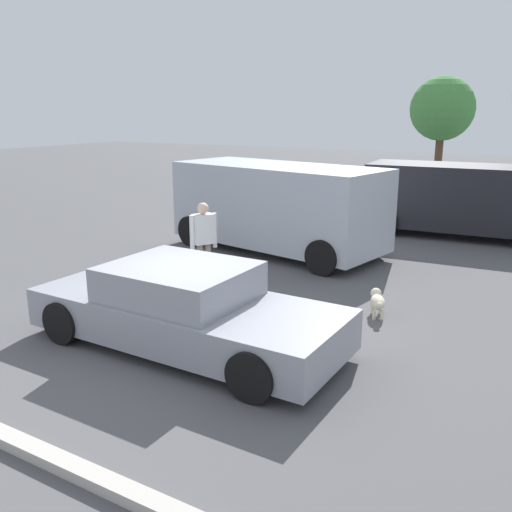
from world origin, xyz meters
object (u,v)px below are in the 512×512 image
Objects in this scene: dog at (377,301)px; pedestrian at (204,236)px; sedan_foreground at (185,309)px; van_white at (277,205)px; suv_dark at (462,198)px.

pedestrian reaches higher than dog.
van_white is at bearing 105.61° from sedan_foreground.
van_white reaches higher than dog.
van_white is (-1.50, 5.63, 0.57)m from sedan_foreground.
dog is 0.39× the size of pedestrian.
suv_dark is 7.86m from pedestrian.
sedan_foreground is at bearing 149.82° from pedestrian.
sedan_foreground is 5.85m from van_white.
sedan_foreground is 9.81m from suv_dark.
suv_dark is (2.05, 9.58, 0.49)m from sedan_foreground.
sedan_foreground is at bearing 73.78° from suv_dark.
sedan_foreground is 0.86× the size of van_white.
sedan_foreground is at bearing 116.85° from dog.
sedan_foreground is 2.88× the size of pedestrian.
sedan_foreground is 2.98m from pedestrian.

